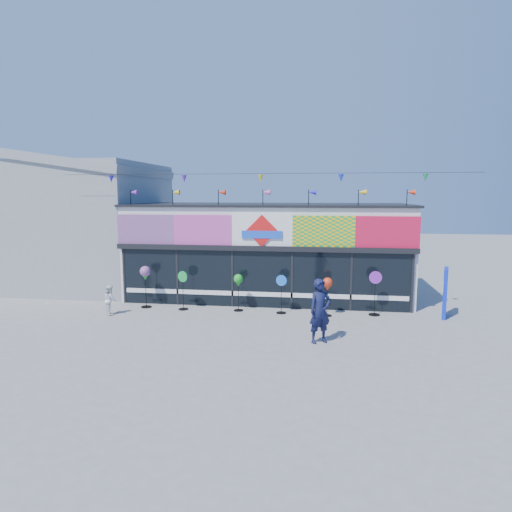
% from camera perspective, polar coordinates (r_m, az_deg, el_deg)
% --- Properties ---
extents(ground, '(80.00, 80.00, 0.00)m').
position_cam_1_polar(ground, '(15.24, -0.93, -9.55)').
color(ground, slate).
rests_on(ground, ground).
extents(kite_shop, '(16.00, 5.70, 5.31)m').
position_cam_1_polar(kite_shop, '(20.59, 1.66, 0.82)').
color(kite_shop, white).
rests_on(kite_shop, ground).
extents(neighbour_building, '(8.18, 7.20, 6.87)m').
position_cam_1_polar(neighbour_building, '(24.69, -21.82, 4.12)').
color(neighbour_building, gray).
rests_on(neighbour_building, ground).
extents(blue_sign, '(0.38, 0.92, 1.84)m').
position_cam_1_polar(blue_sign, '(18.24, 22.56, -4.26)').
color(blue_sign, '#0D28CB').
rests_on(blue_sign, ground).
extents(spinner_0, '(0.43, 0.43, 1.69)m').
position_cam_1_polar(spinner_0, '(18.75, -13.67, -2.24)').
color(spinner_0, black).
rests_on(spinner_0, ground).
extents(spinner_1, '(0.42, 0.39, 1.54)m').
position_cam_1_polar(spinner_1, '(18.20, -9.12, -4.13)').
color(spinner_1, black).
rests_on(spinner_1, ground).
extents(spinner_2, '(0.37, 0.37, 1.46)m').
position_cam_1_polar(spinner_2, '(17.72, -2.23, -3.20)').
color(spinner_2, black).
rests_on(spinner_2, ground).
extents(spinner_3, '(0.42, 0.38, 1.49)m').
position_cam_1_polar(spinner_3, '(17.45, 3.19, -4.65)').
color(spinner_3, black).
rests_on(spinner_3, ground).
extents(spinner_4, '(0.37, 0.37, 1.46)m').
position_cam_1_polar(spinner_4, '(17.17, 8.93, -3.64)').
color(spinner_4, black).
rests_on(spinner_4, ground).
extents(spinner_5, '(0.47, 0.43, 1.68)m').
position_cam_1_polar(spinner_5, '(17.70, 14.65, -4.38)').
color(spinner_5, black).
rests_on(spinner_5, ground).
extents(adult_man, '(0.86, 0.77, 1.98)m').
position_cam_1_polar(adult_man, '(14.13, 8.02, -6.83)').
color(adult_man, '#121638').
rests_on(adult_man, ground).
extents(child, '(0.57, 0.63, 1.12)m').
position_cam_1_polar(child, '(18.17, -17.75, -5.24)').
color(child, white).
rests_on(child, ground).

